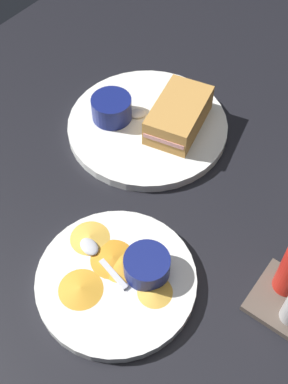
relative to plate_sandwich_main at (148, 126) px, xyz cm
name	(u,v)px	position (x,y,z in cm)	size (l,w,h in cm)	color
ground_plane	(196,176)	(2.53, 11.94, -2.30)	(110.00, 110.00, 3.00)	black
plate_sandwich_main	(148,126)	(0.00, 0.00, 0.00)	(27.47, 27.47, 1.60)	white
sandwich_half_near	(179,115)	(-2.65, 4.49, 3.20)	(14.46, 10.25, 4.80)	#C68C42
ramekin_dark_sauce	(113,107)	(2.27, -5.75, 2.94)	(6.86, 6.86, 4.00)	navy
spoon_by_dark_ramekin	(145,114)	(-1.19, -1.49, 1.16)	(7.38, 8.59, 0.80)	silver
plate_chips_companion	(116,280)	(26.07, 14.08, 0.00)	(22.05, 22.05, 1.60)	white
ramekin_light_gravy	(147,265)	(22.76, 16.84, 2.55)	(6.32, 6.32, 3.24)	navy
spoon_by_gravy_ramekin	(95,253)	(25.00, 9.45, 1.16)	(3.67, 9.94, 0.80)	silver
plantain_chip_scatter	(109,266)	(25.37, 12.28, 1.10)	(14.91, 19.63, 0.60)	gold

